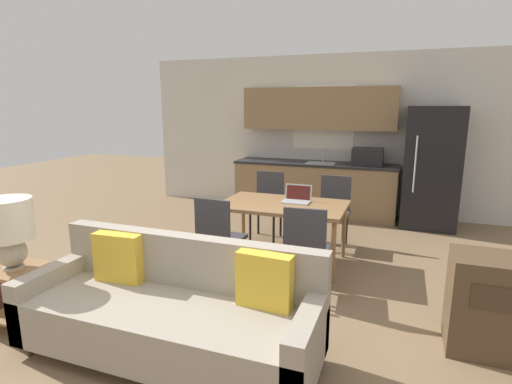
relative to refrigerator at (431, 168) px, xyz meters
The scene contains 13 objects.
ground_plane 4.67m from the refrigerator, 113.36° to the right, with size 20.00×20.00×0.00m, color #7F6647.
wall_back 1.91m from the refrigerator, 166.72° to the left, with size 6.40×0.07×2.70m.
kitchen_counter 1.80m from the refrigerator, behind, with size 2.74×0.65×2.15m.
refrigerator is the anchor object (origin of this frame).
dining_table 2.80m from the refrigerator, 127.50° to the right, with size 1.46×0.90×0.72m.
couch 4.70m from the refrigerator, 114.55° to the right, with size 2.23×0.80×0.86m.
side_table 5.57m from the refrigerator, 127.73° to the right, with size 0.41×0.41×0.54m.
table_lamp 5.53m from the refrigerator, 127.38° to the right, with size 0.39×0.39×0.59m.
dining_chair_far_right 1.92m from the refrigerator, 130.93° to the right, with size 0.42×0.42×0.93m.
dining_chair_near_right 3.28m from the refrigerator, 112.05° to the right, with size 0.45×0.45×0.93m.
dining_chair_far_left 2.61m from the refrigerator, 147.07° to the right, with size 0.42×0.42×0.93m.
dining_chair_near_left 3.71m from the refrigerator, 125.96° to the right, with size 0.45×0.45×0.93m.
laptop 2.60m from the refrigerator, 127.15° to the right, with size 0.32×0.26×0.20m.
Camera 1 is at (1.40, -2.38, 1.85)m, focal length 28.00 mm.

